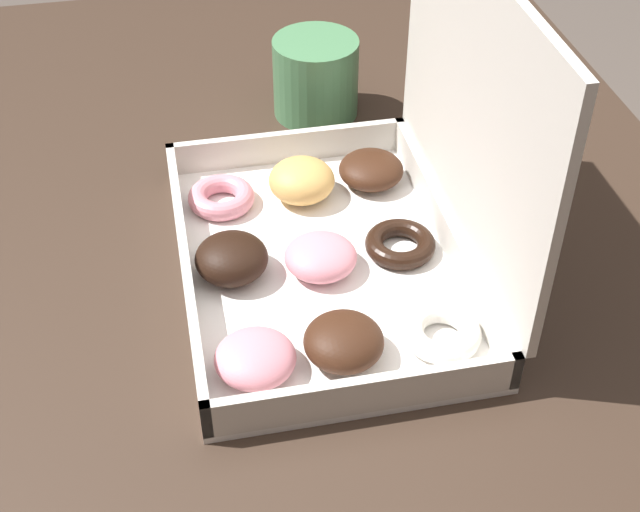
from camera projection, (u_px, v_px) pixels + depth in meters
name	position (u px, v px, depth m)	size (l,w,h in m)	color
dining_table	(287.00, 337.00, 0.87)	(1.15, 0.84, 0.75)	#38281E
donut_box	(354.00, 220.00, 0.76)	(0.34, 0.25, 0.27)	white
coffee_mug	(316.00, 76.00, 0.95)	(0.09, 0.09, 0.09)	#4C8456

